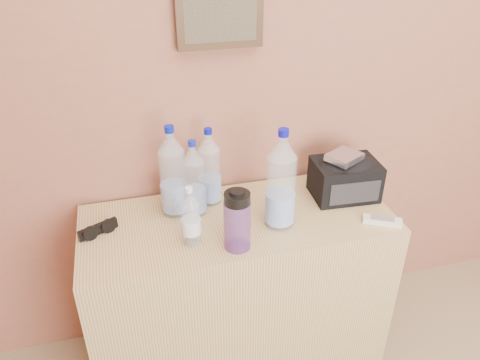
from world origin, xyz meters
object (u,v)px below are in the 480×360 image
object	(u,v)px
pet_large_a	(194,182)
pet_large_d	(281,184)
dresser	(238,290)
foil_packet	(344,157)
sunglasses	(98,229)
nalgene_bottle	(237,220)
pet_small	(191,219)
pet_large_b	(173,176)
pet_large_c	(209,170)
ac_remote	(382,221)
toiletry_bag	(345,177)

from	to	relation	value
pet_large_a	pet_large_d	distance (m)	0.32
dresser	foil_packet	distance (m)	0.68
dresser	sunglasses	distance (m)	0.62
nalgene_bottle	sunglasses	size ratio (longest dim) A/B	1.54
pet_large_a	nalgene_bottle	distance (m)	0.26
foil_packet	pet_small	bearing A→B (deg)	-167.91
pet_large_a	nalgene_bottle	xyz separation A→B (m)	(0.10, -0.24, -0.02)
pet_large_b	pet_large_d	xyz separation A→B (m)	(0.35, -0.17, 0.01)
pet_large_d	nalgene_bottle	size ratio (longest dim) A/B	1.70
pet_large_b	pet_large_c	bearing A→B (deg)	15.63
nalgene_bottle	foil_packet	world-z (taller)	nalgene_bottle
ac_remote	dresser	bearing A→B (deg)	-169.78
dresser	pet_large_c	world-z (taller)	pet_large_c
pet_small	toiletry_bag	world-z (taller)	pet_small
pet_small	nalgene_bottle	world-z (taller)	nalgene_bottle
pet_small	foil_packet	xyz separation A→B (m)	(0.61, 0.13, 0.08)
pet_large_d	pet_large_b	bearing A→B (deg)	153.62
nalgene_bottle	dresser	bearing A→B (deg)	74.83
pet_large_d	nalgene_bottle	xyz separation A→B (m)	(-0.18, -0.09, -0.06)
pet_large_b	sunglasses	bearing A→B (deg)	-166.65
pet_small	foil_packet	size ratio (longest dim) A/B	1.81
pet_small	nalgene_bottle	xyz separation A→B (m)	(0.14, -0.06, 0.01)
foil_packet	toiletry_bag	bearing A→B (deg)	31.35
pet_large_a	pet_large_b	distance (m)	0.08
pet_large_d	foil_packet	distance (m)	0.31
pet_large_b	sunglasses	world-z (taller)	pet_large_b
pet_large_b	nalgene_bottle	bearing A→B (deg)	-56.96
pet_large_c	pet_large_d	xyz separation A→B (m)	(0.21, -0.21, 0.03)
pet_large_b	sunglasses	size ratio (longest dim) A/B	2.45
nalgene_bottle	foil_packet	bearing A→B (deg)	22.61
dresser	pet_large_a	distance (m)	0.51
pet_large_b	ac_remote	world-z (taller)	pet_large_b
pet_large_b	foil_packet	size ratio (longest dim) A/B	2.92
toiletry_bag	nalgene_bottle	bearing A→B (deg)	-153.51
nalgene_bottle	ac_remote	world-z (taller)	nalgene_bottle
pet_large_c	pet_small	world-z (taller)	pet_large_c
pet_large_b	toiletry_bag	bearing A→B (deg)	-4.79
pet_large_d	foil_packet	bearing A→B (deg)	20.17
ac_remote	toiletry_bag	distance (m)	0.23
pet_large_c	toiletry_bag	size ratio (longest dim) A/B	1.25
pet_large_d	ac_remote	world-z (taller)	pet_large_d
pet_large_c	pet_large_b	bearing A→B (deg)	-164.37
pet_large_c	nalgene_bottle	distance (m)	0.30
sunglasses	foil_packet	world-z (taller)	foil_packet
pet_large_b	pet_small	size ratio (longest dim) A/B	1.61
sunglasses	pet_large_b	bearing A→B (deg)	-12.27
ac_remote	sunglasses	bearing A→B (deg)	-162.84
pet_small	nalgene_bottle	bearing A→B (deg)	-24.02
nalgene_bottle	toiletry_bag	bearing A→B (deg)	23.00
nalgene_bottle	toiletry_bag	world-z (taller)	nalgene_bottle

